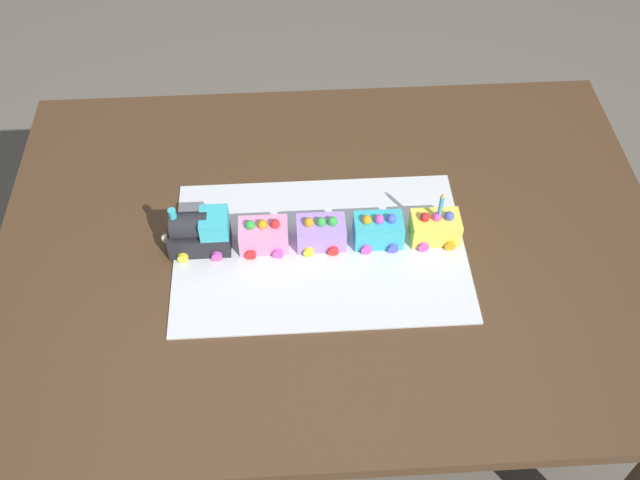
{
  "coord_description": "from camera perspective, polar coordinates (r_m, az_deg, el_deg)",
  "views": [
    {
      "loc": [
        -0.08,
        -0.97,
        1.89
      ],
      "look_at": [
        -0.03,
        -0.03,
        0.77
      ],
      "focal_mm": 40.51,
      "sensor_mm": 36.0,
      "label": 1
    }
  ],
  "objects": [
    {
      "name": "cake_car_tanker_lavender",
      "position": [
        1.48,
        0.09,
        0.61
      ],
      "size": [
        0.1,
        0.08,
        0.07
      ],
      "color": "#AD84E0",
      "rests_on": "cake_board"
    },
    {
      "name": "ground_plane",
      "position": [
        2.13,
        0.69,
        -12.97
      ],
      "size": [
        8.0,
        8.0,
        0.0
      ],
      "primitive_type": "plane",
      "color": "#6B6054"
    },
    {
      "name": "birthday_candle",
      "position": [
        1.46,
        9.57,
        2.86
      ],
      "size": [
        0.01,
        0.01,
        0.06
      ],
      "color": "#4CA5E5",
      "rests_on": "cake_car_caboose_lemon"
    },
    {
      "name": "cake_car_caboose_lemon",
      "position": [
        1.51,
        9.08,
        1.0
      ],
      "size": [
        0.1,
        0.08,
        0.07
      ],
      "color": "#F4E04C",
      "rests_on": "cake_board"
    },
    {
      "name": "cake_board",
      "position": [
        1.49,
        -0.0,
        -0.79
      ],
      "size": [
        0.6,
        0.4,
        0.0
      ],
      "primitive_type": "cube",
      "color": "silver",
      "rests_on": "dining_table"
    },
    {
      "name": "cake_car_hopper_bubblegum",
      "position": [
        1.48,
        -4.48,
        0.4
      ],
      "size": [
        0.1,
        0.08,
        0.07
      ],
      "color": "pink",
      "rests_on": "cake_board"
    },
    {
      "name": "cake_locomotive",
      "position": [
        1.48,
        -9.52,
        0.62
      ],
      "size": [
        0.14,
        0.08,
        0.12
      ],
      "color": "#232328",
      "rests_on": "cake_board"
    },
    {
      "name": "cake_car_flatbed_turquoise",
      "position": [
        1.49,
        4.63,
        0.81
      ],
      "size": [
        0.1,
        0.08,
        0.07
      ],
      "color": "#38B7C6",
      "rests_on": "cake_board"
    },
    {
      "name": "dining_table",
      "position": [
        1.59,
        0.89,
        -2.51
      ],
      "size": [
        1.4,
        1.0,
        0.74
      ],
      "color": "#4C331E",
      "rests_on": "ground"
    }
  ]
}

